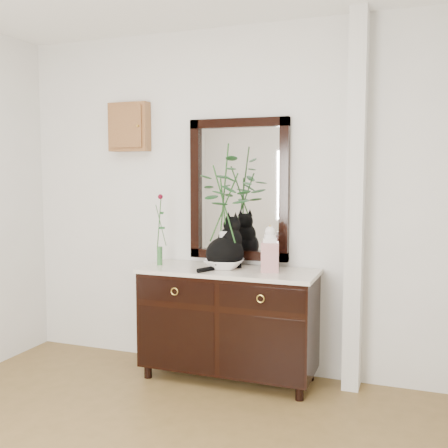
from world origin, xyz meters
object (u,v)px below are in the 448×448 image
at_px(cat, 225,242).
at_px(ginger_jar, 270,248).
at_px(sideboard, 229,318).
at_px(lotus_bowl, 224,264).

relative_size(cat, ginger_jar, 1.17).
relative_size(sideboard, cat, 3.31).
bearing_deg(lotus_bowl, sideboard, -16.46).
xyz_separation_m(lotus_bowl, ginger_jar, (0.36, 0.00, 0.14)).
bearing_deg(lotus_bowl, cat, -19.91).
bearing_deg(sideboard, ginger_jar, 2.66).
height_order(sideboard, ginger_jar, ginger_jar).
bearing_deg(cat, lotus_bowl, -176.24).
relative_size(cat, lotus_bowl, 1.36).
distance_m(sideboard, cat, 0.58).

